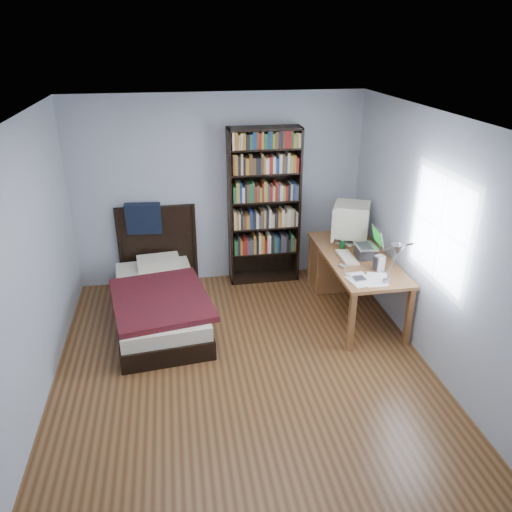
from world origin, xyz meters
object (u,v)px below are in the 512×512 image
(crt_monitor, at_px, (350,220))
(keyboard, at_px, (347,257))
(desk, at_px, (342,263))
(bed, at_px, (159,297))
(soda_can, at_px, (342,245))
(bookshelf, at_px, (264,207))
(laptop, at_px, (367,249))
(speaker, at_px, (379,263))
(desk_lamp, at_px, (396,253))

(crt_monitor, bearing_deg, keyboard, -110.74)
(desk, relative_size, bed, 0.82)
(bed, bearing_deg, soda_can, -0.00)
(crt_monitor, xyz_separation_m, bookshelf, (-0.98, 0.59, 0.03))
(crt_monitor, bearing_deg, soda_can, -125.95)
(crt_monitor, xyz_separation_m, laptop, (0.05, -0.49, -0.18))
(desk, bearing_deg, laptop, -79.77)
(keyboard, distance_m, bed, 2.28)
(speaker, distance_m, bookshelf, 1.80)
(crt_monitor, height_order, keyboard, crt_monitor)
(crt_monitor, xyz_separation_m, bed, (-2.40, -0.21, -0.76))
(keyboard, height_order, bed, bed)
(desk_lamp, bearing_deg, desk, 87.99)
(speaker, bearing_deg, soda_can, 91.81)
(desk, xyz_separation_m, keyboard, (-0.14, -0.52, 0.32))
(desk_lamp, bearing_deg, bookshelf, 112.35)
(bookshelf, height_order, bed, bookshelf)
(desk_lamp, xyz_separation_m, speaker, (0.16, 0.68, -0.43))
(desk_lamp, xyz_separation_m, keyboard, (-0.09, 1.05, -0.51))
(desk_lamp, xyz_separation_m, bed, (-2.30, 1.33, -0.99))
(bed, bearing_deg, crt_monitor, 4.93)
(crt_monitor, distance_m, keyboard, 0.59)
(desk_lamp, distance_m, speaker, 0.82)
(speaker, bearing_deg, bed, 149.39)
(crt_monitor, height_order, soda_can, crt_monitor)
(keyboard, distance_m, bookshelf, 1.37)
(crt_monitor, height_order, bookshelf, bookshelf)
(soda_can, distance_m, bookshelf, 1.18)
(desk, distance_m, soda_can, 0.45)
(desk_lamp, relative_size, soda_can, 5.67)
(crt_monitor, relative_size, soda_can, 5.18)
(desk, relative_size, keyboard, 4.15)
(speaker, bearing_deg, crt_monitor, 78.01)
(desk, distance_m, keyboard, 0.63)
(bookshelf, bearing_deg, bed, -150.62)
(laptop, height_order, keyboard, laptop)
(keyboard, bearing_deg, desk, 75.36)
(desk, distance_m, crt_monitor, 0.60)
(soda_can, height_order, bookshelf, bookshelf)
(desk, distance_m, desk_lamp, 1.78)
(soda_can, bearing_deg, desk, 66.06)
(laptop, xyz_separation_m, bookshelf, (-1.03, 1.09, 0.22))
(crt_monitor, bearing_deg, bookshelf, 148.70)
(laptop, distance_m, bed, 2.53)
(desk, height_order, bed, bed)
(desk, height_order, desk_lamp, desk_lamp)
(desk_lamp, bearing_deg, crt_monitor, 86.30)
(laptop, bearing_deg, desk_lamp, -98.12)
(keyboard, relative_size, bed, 0.20)
(crt_monitor, distance_m, desk_lamp, 1.56)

